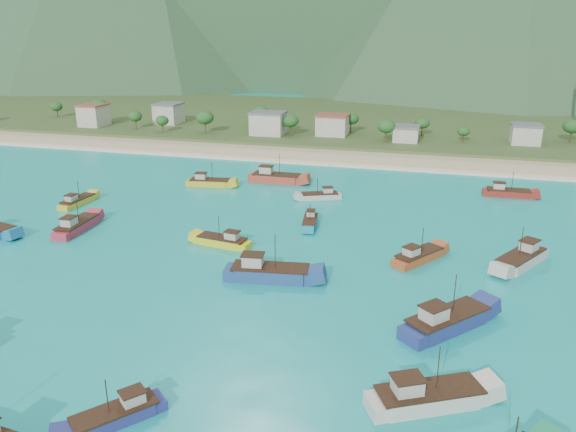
% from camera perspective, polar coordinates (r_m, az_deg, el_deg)
% --- Properties ---
extents(ground, '(600.00, 600.00, 0.00)m').
position_cam_1_polar(ground, '(86.59, -4.85, -5.47)').
color(ground, '#0C8C7C').
rests_on(ground, ground).
extents(beach, '(400.00, 18.00, 1.20)m').
position_cam_1_polar(beach, '(159.40, 4.86, 5.95)').
color(beach, beige).
rests_on(beach, ground).
extents(land, '(400.00, 110.00, 2.40)m').
position_cam_1_polar(land, '(218.59, 7.85, 9.39)').
color(land, '#385123').
rests_on(land, ground).
extents(surf_line, '(400.00, 2.50, 0.08)m').
position_cam_1_polar(surf_line, '(150.32, 4.19, 5.17)').
color(surf_line, white).
rests_on(surf_line, ground).
extents(village, '(203.95, 25.96, 7.22)m').
position_cam_1_polar(village, '(180.71, 8.79, 8.88)').
color(village, beige).
rests_on(village, ground).
extents(vegetation, '(278.03, 25.63, 9.06)m').
position_cam_1_polar(vegetation, '(183.83, 2.54, 9.38)').
color(vegetation, '#235623').
rests_on(vegetation, ground).
extents(boat_0, '(10.12, 3.19, 5.94)m').
position_cam_1_polar(boat_0, '(131.35, 21.37, 2.17)').
color(boat_0, maroon).
rests_on(boat_0, ground).
extents(boat_5, '(3.67, 11.07, 6.47)m').
position_cam_1_polar(boat_5, '(108.83, -20.67, -1.03)').
color(boat_5, '#B92F43').
rests_on(boat_5, ground).
extents(boat_7, '(3.32, 9.27, 5.38)m').
position_cam_1_polar(boat_7, '(124.43, -20.60, 1.32)').
color(boat_7, gold).
rests_on(boat_7, ground).
extents(boat_8, '(10.54, 4.40, 6.04)m').
position_cam_1_polar(boat_8, '(131.55, -8.01, 3.34)').
color(boat_8, gold).
rests_on(boat_8, ground).
extents(boat_10, '(8.06, 9.80, 5.85)m').
position_cam_1_polar(boat_10, '(91.40, 13.08, -4.11)').
color(boat_10, '#AC4821').
rests_on(boat_10, ground).
extents(boat_11, '(13.06, 5.42, 7.49)m').
position_cam_1_polar(boat_11, '(82.84, -1.98, -5.85)').
color(boat_11, navy).
rests_on(boat_11, ground).
extents(boat_12, '(12.03, 8.52, 6.95)m').
position_cam_1_polar(boat_12, '(59.52, 13.91, -17.52)').
color(boat_12, beige).
rests_on(boat_12, ground).
extents(boat_14, '(9.81, 4.18, 5.61)m').
position_cam_1_polar(boat_14, '(95.83, -6.59, -2.65)').
color(boat_14, yellow).
rests_on(boat_14, ground).
extents(boat_15, '(7.78, 8.62, 5.31)m').
position_cam_1_polar(boat_15, '(58.57, -16.96, -18.88)').
color(boat_15, navy).
rests_on(boat_15, ground).
extents(boat_16, '(3.59, 8.38, 4.80)m').
position_cam_1_polar(boat_16, '(105.06, 2.26, -0.65)').
color(boat_16, teal).
rests_on(boat_16, ground).
extents(boat_17, '(9.09, 11.77, 6.91)m').
position_cam_1_polar(boat_17, '(94.91, 22.62, -4.13)').
color(boat_17, beige).
rests_on(boat_17, ground).
extents(boat_19, '(12.54, 3.80, 7.39)m').
position_cam_1_polar(boat_19, '(133.38, -1.27, 3.85)').
color(boat_19, '#B43E2C').
rests_on(boat_19, ground).
extents(boat_20, '(8.95, 5.76, 5.11)m').
position_cam_1_polar(boat_20, '(120.76, 3.31, 2.00)').
color(boat_20, beige).
rests_on(boat_20, ground).
extents(boat_21, '(11.32, 12.11, 7.57)m').
position_cam_1_polar(boat_21, '(72.73, 15.77, -10.35)').
color(boat_21, navy).
rests_on(boat_21, ground).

